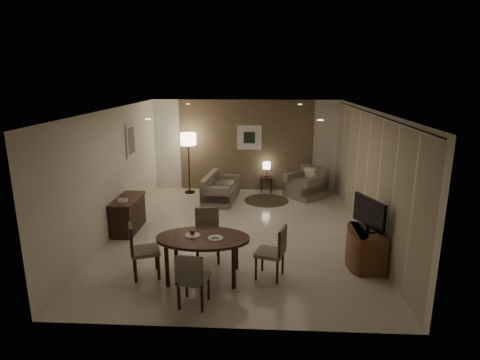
# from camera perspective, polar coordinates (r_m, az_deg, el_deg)

# --- Properties ---
(room_shell) EXTENTS (5.50, 7.00, 2.70)m
(room_shell) POSITION_cam_1_polar(r_m,az_deg,el_deg) (8.96, 0.07, 1.56)
(room_shell) COLOR beige
(room_shell) RESTS_ON ground
(taupe_accent) EXTENTS (3.96, 0.03, 2.70)m
(taupe_accent) POSITION_cam_1_polar(r_m,az_deg,el_deg) (11.98, 0.86, 4.91)
(taupe_accent) COLOR #706246
(taupe_accent) RESTS_ON wall_back
(curtain_wall) EXTENTS (0.08, 6.70, 2.58)m
(curtain_wall) POSITION_cam_1_polar(r_m,az_deg,el_deg) (8.85, 17.53, 0.50)
(curtain_wall) COLOR #C5B29A
(curtain_wall) RESTS_ON wall_right
(curtain_rod) EXTENTS (0.03, 6.80, 0.03)m
(curtain_rod) POSITION_cam_1_polar(r_m,az_deg,el_deg) (8.64, 18.21, 9.02)
(curtain_rod) COLOR black
(curtain_rod) RESTS_ON wall_right
(art_back_frame) EXTENTS (0.72, 0.03, 0.72)m
(art_back_frame) POSITION_cam_1_polar(r_m,az_deg,el_deg) (11.91, 1.34, 6.07)
(art_back_frame) COLOR silver
(art_back_frame) RESTS_ON wall_back
(art_back_canvas) EXTENTS (0.34, 0.01, 0.34)m
(art_back_canvas) POSITION_cam_1_polar(r_m,az_deg,el_deg) (11.90, 1.34, 6.05)
(art_back_canvas) COLOR black
(art_back_canvas) RESTS_ON wall_back
(art_left_frame) EXTENTS (0.03, 0.60, 0.80)m
(art_left_frame) POSITION_cam_1_polar(r_m,az_deg,el_deg) (10.15, -15.27, 5.47)
(art_left_frame) COLOR silver
(art_left_frame) RESTS_ON wall_left
(art_left_canvas) EXTENTS (0.01, 0.46, 0.64)m
(art_left_canvas) POSITION_cam_1_polar(r_m,az_deg,el_deg) (10.14, -15.19, 5.47)
(art_left_canvas) COLOR gray
(art_left_canvas) RESTS_ON wall_left
(downlight_nl) EXTENTS (0.10, 0.10, 0.01)m
(downlight_nl) POSITION_cam_1_polar(r_m,az_deg,el_deg) (6.81, -12.92, 8.43)
(downlight_nl) COLOR white
(downlight_nl) RESTS_ON ceiling
(downlight_nr) EXTENTS (0.10, 0.10, 0.01)m
(downlight_nr) POSITION_cam_1_polar(r_m,az_deg,el_deg) (6.62, 11.35, 8.34)
(downlight_nr) COLOR white
(downlight_nr) RESTS_ON ceiling
(downlight_fl) EXTENTS (0.10, 0.10, 0.01)m
(downlight_fl) POSITION_cam_1_polar(r_m,az_deg,el_deg) (10.31, -7.44, 10.67)
(downlight_fl) COLOR white
(downlight_fl) RESTS_ON ceiling
(downlight_fr) EXTENTS (0.10, 0.10, 0.01)m
(downlight_fr) POSITION_cam_1_polar(r_m,az_deg,el_deg) (10.18, 8.53, 10.59)
(downlight_fr) COLOR white
(downlight_fr) RESTS_ON ceiling
(console_desk) EXTENTS (0.48, 1.20, 0.75)m
(console_desk) POSITION_cam_1_polar(r_m,az_deg,el_deg) (9.32, -15.59, -4.71)
(console_desk) COLOR #3F2214
(console_desk) RESTS_ON floor
(telephone) EXTENTS (0.20, 0.14, 0.09)m
(telephone) POSITION_cam_1_polar(r_m,az_deg,el_deg) (8.92, -16.38, -2.77)
(telephone) COLOR white
(telephone) RESTS_ON console_desk
(tv_cabinet) EXTENTS (0.48, 0.90, 0.70)m
(tv_cabinet) POSITION_cam_1_polar(r_m,az_deg,el_deg) (7.71, 17.63, -9.24)
(tv_cabinet) COLOR brown
(tv_cabinet) RESTS_ON floor
(flat_tv) EXTENTS (0.36, 0.85, 0.60)m
(flat_tv) POSITION_cam_1_polar(r_m,az_deg,el_deg) (7.46, 17.88, -4.53)
(flat_tv) COLOR black
(flat_tv) RESTS_ON tv_cabinet
(dining_table) EXTENTS (1.59, 0.99, 0.74)m
(dining_table) POSITION_cam_1_polar(r_m,az_deg,el_deg) (6.99, -5.25, -10.91)
(dining_table) COLOR #3F2214
(dining_table) RESTS_ON floor
(chair_near) EXTENTS (0.49, 0.49, 0.89)m
(chair_near) POSITION_cam_1_polar(r_m,az_deg,el_deg) (6.22, -6.61, -13.63)
(chair_near) COLOR gray
(chair_near) RESTS_ON floor
(chair_far) EXTENTS (0.53, 0.53, 0.97)m
(chair_far) POSITION_cam_1_polar(r_m,az_deg,el_deg) (7.55, -4.65, -7.95)
(chair_far) COLOR gray
(chair_far) RESTS_ON floor
(chair_left) EXTENTS (0.60, 0.60, 0.96)m
(chair_left) POSITION_cam_1_polar(r_m,az_deg,el_deg) (7.15, -13.31, -9.69)
(chair_left) COLOR gray
(chair_left) RESTS_ON floor
(chair_right) EXTENTS (0.56, 0.56, 0.93)m
(chair_right) POSITION_cam_1_polar(r_m,az_deg,el_deg) (6.95, 4.26, -10.19)
(chair_right) COLOR gray
(chair_right) RESTS_ON floor
(plate_a) EXTENTS (0.26, 0.26, 0.02)m
(plate_a) POSITION_cam_1_polar(r_m,az_deg,el_deg) (6.91, -6.76, -7.82)
(plate_a) COLOR white
(plate_a) RESTS_ON dining_table
(plate_b) EXTENTS (0.26, 0.26, 0.02)m
(plate_b) POSITION_cam_1_polar(r_m,az_deg,el_deg) (6.76, -3.52, -8.26)
(plate_b) COLOR white
(plate_b) RESTS_ON dining_table
(fruit_apple) EXTENTS (0.09, 0.09, 0.09)m
(fruit_apple) POSITION_cam_1_polar(r_m,az_deg,el_deg) (6.89, -6.77, -7.42)
(fruit_apple) COLOR #A72113
(fruit_apple) RESTS_ON plate_a
(napkin) EXTENTS (0.12, 0.08, 0.03)m
(napkin) POSITION_cam_1_polar(r_m,az_deg,el_deg) (6.75, -3.53, -8.08)
(napkin) COLOR white
(napkin) RESTS_ON plate_b
(round_rug) EXTENTS (1.23, 1.23, 0.01)m
(round_rug) POSITION_cam_1_polar(r_m,az_deg,el_deg) (11.20, 3.77, -2.90)
(round_rug) COLOR #3D3522
(round_rug) RESTS_ON floor
(sofa) EXTENTS (1.65, 0.97, 0.74)m
(sofa) POSITION_cam_1_polar(r_m,az_deg,el_deg) (11.09, -2.73, -1.12)
(sofa) COLOR gray
(sofa) RESTS_ON floor
(armchair) EXTENTS (1.30, 1.31, 0.85)m
(armchair) POSITION_cam_1_polar(r_m,az_deg,el_deg) (11.53, 9.31, -0.39)
(armchair) COLOR gray
(armchair) RESTS_ON floor
(side_table) EXTENTS (0.36, 0.36, 0.46)m
(side_table) POSITION_cam_1_polar(r_m,az_deg,el_deg) (11.99, 3.75, -0.62)
(side_table) COLOR black
(side_table) RESTS_ON floor
(table_lamp) EXTENTS (0.22, 0.22, 0.50)m
(table_lamp) POSITION_cam_1_polar(r_m,az_deg,el_deg) (11.87, 3.79, 1.61)
(table_lamp) COLOR #FFEAC1
(table_lamp) RESTS_ON side_table
(floor_lamp) EXTENTS (0.45, 0.45, 1.77)m
(floor_lamp) POSITION_cam_1_polar(r_m,az_deg,el_deg) (11.81, -7.27, 2.36)
(floor_lamp) COLOR #FFE5B7
(floor_lamp) RESTS_ON floor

